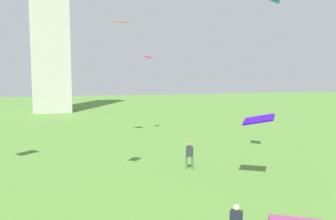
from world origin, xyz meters
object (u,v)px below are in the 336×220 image
(kite_flying_3, at_px, (148,57))
(kite_flying_1, at_px, (259,119))
(person_2, at_px, (190,154))
(kite_flying_2, at_px, (121,22))

(kite_flying_3, bearing_deg, kite_flying_1, 44.11)
(kite_flying_3, bearing_deg, person_2, 33.90)
(person_2, bearing_deg, kite_flying_1, 161.82)
(person_2, relative_size, kite_flying_1, 0.84)
(kite_flying_2, bearing_deg, kite_flying_1, -100.61)
(person_2, bearing_deg, kite_flying_2, -52.41)
(person_2, relative_size, kite_flying_2, 1.22)
(person_2, xyz_separation_m, kite_flying_1, (2.99, -3.25, 2.54))
(kite_flying_2, relative_size, kite_flying_3, 1.36)
(person_2, height_order, kite_flying_1, kite_flying_1)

